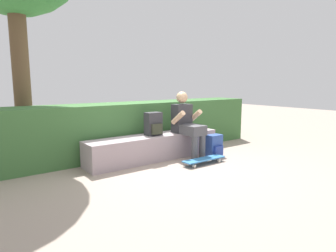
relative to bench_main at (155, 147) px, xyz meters
The scene contains 7 objects.
ground_plane 0.46m from the bench_main, 90.00° to the right, with size 24.00×24.00×0.00m, color gray.
bench_main is the anchor object (origin of this frame).
person_skater 0.73m from the bench_main, 21.48° to the right, with size 0.49×0.62×1.18m.
skateboard_near_person 0.90m from the bench_main, 58.05° to the right, with size 0.80×0.21×0.09m.
backpack_on_bench 0.41m from the bench_main, 164.12° to the right, with size 0.28×0.23×0.40m.
backpack_on_ground 1.10m from the bench_main, 27.51° to the right, with size 0.28×0.23×0.40m.
hedge_row 0.74m from the bench_main, 98.96° to the left, with size 5.67×0.75×0.96m.
Camera 1 is at (-2.81, -3.72, 1.34)m, focal length 30.77 mm.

